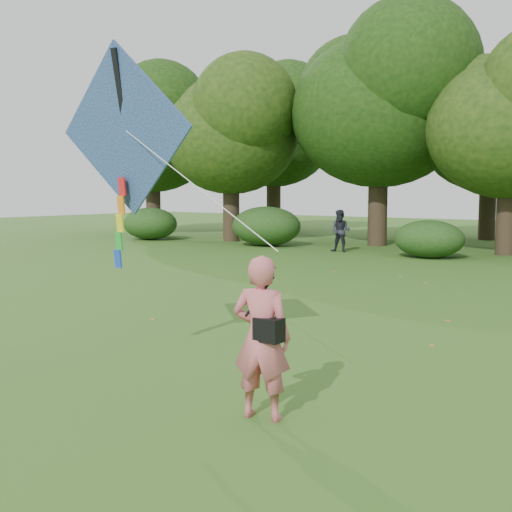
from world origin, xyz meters
The scene contains 6 objects.
ground centered at (0.00, 0.00, 0.00)m, with size 100.00×100.00×0.00m, color #265114.
man_kite_flyer centered at (0.95, -0.41, 0.91)m, with size 0.66×0.44×1.82m, color #D26369.
bystander_left centered at (-7.79, 17.16, 0.87)m, with size 0.85×0.66×1.74m, color #252631.
crossbody_bag centered at (1.07, -0.44, 1.03)m, with size 0.43×0.20×0.72m.
flying_kite centered at (-1.86, 0.20, 3.32)m, with size 4.27×0.98×3.15m.
fallen_leaves centered at (-0.64, 7.07, 0.01)m, with size 9.84×12.29×0.01m.
Camera 1 is at (5.01, -6.00, 2.52)m, focal length 45.00 mm.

